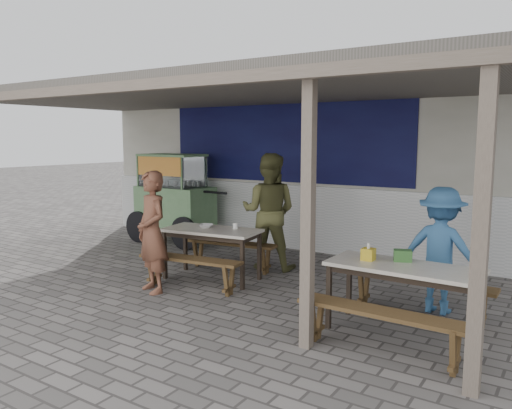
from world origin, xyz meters
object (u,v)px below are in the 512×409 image
object	(u,v)px
bench_left_street	(190,266)
vendor_cart	(174,195)
patron_wall_side	(269,212)
bench_right_street	(381,321)
table_right	(403,273)
patron_street_side	(152,232)
table_left	(212,234)
donation_box	(403,256)
condiment_bowl	(206,226)
tissue_box	(368,254)
condiment_jar	(235,226)
bench_left_wall	(231,249)
bench_right_wall	(420,288)
patron_right_table	(441,250)

from	to	relation	value
bench_left_street	vendor_cart	size ratio (longest dim) A/B	0.69
patron_wall_side	bench_right_street	bearing A→B (deg)	123.04
vendor_cart	table_right	bearing A→B (deg)	-21.95
vendor_cart	patron_street_side	bearing A→B (deg)	-51.54
table_left	table_right	bearing A→B (deg)	-18.46
patron_wall_side	donation_box	distance (m)	2.88
bench_left_street	condiment_bowl	world-z (taller)	condiment_bowl
patron_street_side	tissue_box	xyz separation A→B (m)	(2.88, 0.35, -0.00)
table_right	tissue_box	size ratio (longest dim) A/B	12.05
bench_right_street	patron_wall_side	xyz separation A→B (m)	(-2.58, 2.17, 0.57)
bench_left_street	table_left	bearing A→B (deg)	90.00
bench_right_street	donation_box	size ratio (longest dim) A/B	8.93
bench_left_street	condiment_jar	size ratio (longest dim) A/B	18.03
bench_left_street	vendor_cart	xyz separation A→B (m)	(-2.33, 2.25, 0.61)
bench_left_street	condiment_jar	world-z (taller)	condiment_jar
table_right	patron_street_side	bearing A→B (deg)	-173.05
tissue_box	condiment_bowl	xyz separation A→B (m)	(-2.72, 0.59, -0.04)
bench_left_wall	patron_street_side	bearing A→B (deg)	-106.07
bench_left_wall	bench_right_street	bearing A→B (deg)	-38.05
bench_right_wall	vendor_cart	bearing A→B (deg)	164.09
patron_street_side	tissue_box	distance (m)	2.90
bench_left_wall	table_right	distance (m)	3.28
bench_left_street	table_right	size ratio (longest dim) A/B	0.97
table_left	bench_left_wall	xyz separation A→B (m)	(-0.08, 0.58, -0.33)
table_left	table_right	distance (m)	3.03
patron_street_side	tissue_box	bearing A→B (deg)	28.25
bench_right_street	condiment_jar	world-z (taller)	condiment_jar
donation_box	condiment_jar	distance (m)	2.71
patron_wall_side	condiment_jar	size ratio (longest dim) A/B	21.67
table_left	bench_right_street	distance (m)	3.21
donation_box	condiment_bowl	world-z (taller)	donation_box
bench_right_street	tissue_box	world-z (taller)	tissue_box
bench_right_wall	tissue_box	xyz separation A→B (m)	(-0.40, -0.62, 0.47)
tissue_box	donation_box	size ratio (longest dim) A/B	0.70
bench_left_street	donation_box	distance (m)	2.88
bench_left_street	patron_wall_side	bearing A→B (deg)	71.24
bench_right_street	tissue_box	bearing A→B (deg)	121.33
bench_right_wall	tissue_box	world-z (taller)	tissue_box
table_left	patron_right_table	distance (m)	3.16
bench_left_wall	table_left	bearing A→B (deg)	-90.00
bench_right_street	table_right	bearing A→B (deg)	90.00
patron_street_side	donation_box	world-z (taller)	patron_street_side
bench_right_wall	vendor_cart	world-z (taller)	vendor_cart
bench_right_street	patron_street_side	distance (m)	3.31
tissue_box	condiment_jar	bearing A→B (deg)	161.65
bench_right_wall	donation_box	world-z (taller)	donation_box
vendor_cart	patron_wall_side	xyz separation A→B (m)	(2.64, -0.70, -0.04)
table_right	vendor_cart	size ratio (longest dim) A/B	0.70
vendor_cart	condiment_bowl	xyz separation A→B (m)	(2.12, -1.63, -0.18)
table_right	donation_box	distance (m)	0.22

